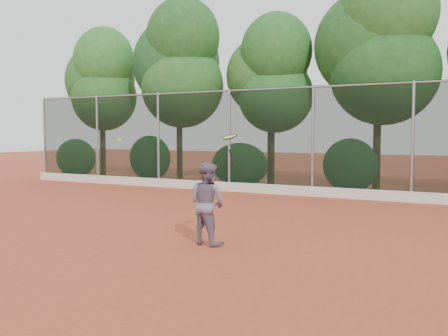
% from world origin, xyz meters
% --- Properties ---
extents(ground, '(80.00, 80.00, 0.00)m').
position_xyz_m(ground, '(0.00, 0.00, 0.00)').
color(ground, '#AD4528').
rests_on(ground, ground).
extents(concrete_curb, '(24.00, 0.20, 0.30)m').
position_xyz_m(concrete_curb, '(0.00, 6.82, 0.15)').
color(concrete_curb, silver).
rests_on(concrete_curb, ground).
extents(tennis_player, '(0.82, 0.70, 1.48)m').
position_xyz_m(tennis_player, '(0.55, -0.67, 0.74)').
color(tennis_player, slate).
rests_on(tennis_player, ground).
extents(chainlink_fence, '(24.09, 0.09, 3.50)m').
position_xyz_m(chainlink_fence, '(-0.00, 7.00, 1.86)').
color(chainlink_fence, black).
rests_on(chainlink_fence, ground).
extents(foliage_backdrop, '(23.70, 3.63, 7.55)m').
position_xyz_m(foliage_backdrop, '(-0.55, 8.98, 4.40)').
color(foliage_backdrop, '#49301C').
rests_on(foliage_backdrop, ground).
extents(tennis_racket, '(0.35, 0.35, 0.54)m').
position_xyz_m(tennis_racket, '(1.04, -0.72, 1.89)').
color(tennis_racket, black).
rests_on(tennis_racket, ground).
extents(tennis_ball_in_flight, '(0.07, 0.07, 0.07)m').
position_xyz_m(tennis_ball_in_flight, '(-1.00, -1.19, 1.87)').
color(tennis_ball_in_flight, '#CEE033').
rests_on(tennis_ball_in_flight, ground).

